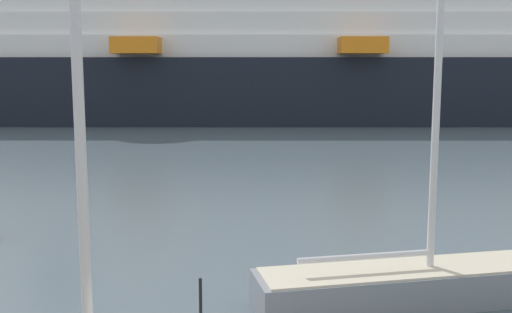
# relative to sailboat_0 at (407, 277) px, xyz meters

# --- Properties ---
(sailboat_0) EXTENTS (6.89, 3.09, 11.75)m
(sailboat_0) POSITION_rel_sailboat_0_xyz_m (0.00, 0.00, 0.00)
(sailboat_0) COLOR gray
(sailboat_0) RESTS_ON ground_plane
(cruise_ship) EXTENTS (109.48, 19.63, 19.31)m
(cruise_ship) POSITION_rel_sailboat_0_xyz_m (-5.61, 47.53, 5.58)
(cruise_ship) COLOR black
(cruise_ship) RESTS_ON ground_plane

